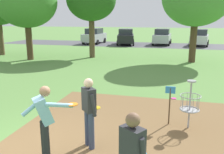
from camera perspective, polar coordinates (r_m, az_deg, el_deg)
The scene contains 13 objects.
ground_plane at distance 6.21m, azimuth -18.56°, elevation -16.55°, with size 160.00×160.00×0.00m, color #5B8942.
dirt_tee_pad at distance 7.45m, azimuth 4.41°, elevation -10.56°, with size 5.96×5.04×0.01m, color brown.
disc_golf_basket at distance 7.20m, azimuth 17.21°, elevation -5.62°, with size 0.98×0.58×1.39m.
player_throwing at distance 5.81m, azimuth -5.34°, elevation -7.45°, with size 0.45×0.45×1.71m.
player_waiting_left at distance 5.34m, azimuth -15.40°, elevation -9.60°, with size 1.11×0.63×1.71m.
frisbee_near_basket at distance 9.83m, azimuth 14.17°, elevation -4.85°, with size 0.21×0.21×0.02m, color #E53D99.
tree_near_right at distance 19.47m, azimuth -4.87°, elevation 17.42°, with size 3.77×3.77×6.01m.
tree_mid_left at distance 19.34m, azimuth -19.37°, elevation 16.24°, with size 4.40×4.40×6.09m.
parking_lot_strip at distance 29.19m, azimuth 8.49°, elevation 7.41°, with size 36.00×6.00×0.01m, color #4C4C51.
parked_car_leftmost at distance 30.59m, azimuth -4.15°, elevation 9.52°, with size 2.12×4.28×1.84m.
parked_car_center_left at distance 29.19m, azimuth 3.21°, elevation 9.35°, with size 2.52×4.45×1.84m.
parked_car_center_right at distance 29.75m, azimuth 11.62°, elevation 9.17°, with size 2.10×4.27×1.84m.
parked_car_rightmost at distance 29.75m, azimuth 19.71°, elevation 8.67°, with size 2.41×4.41×1.84m.
Camera 1 is at (3.12, -4.43, 3.04)m, focal length 39.27 mm.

